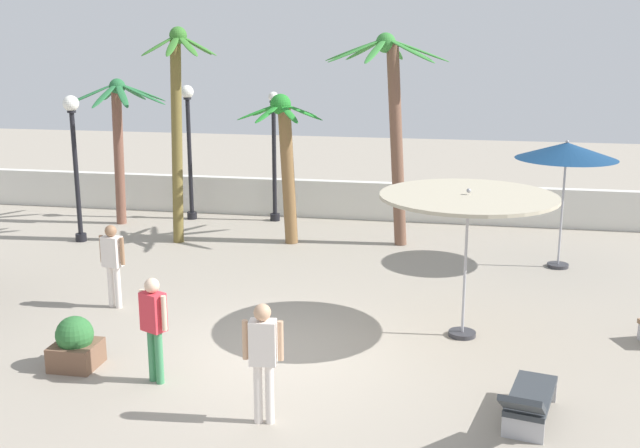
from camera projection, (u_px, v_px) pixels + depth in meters
The scene contains 16 objects.
ground_plane at pixel (281, 354), 12.90m from camera, with size 56.00×56.00×0.00m, color #9E9384.
boundary_wall at pixel (362, 200), 22.23m from camera, with size 25.20×0.30×1.09m, color silver.
patio_umbrella_0 at pixel (567, 152), 17.07m from camera, with size 2.24×2.24×2.93m.
patio_umbrella_1 at pixel (468, 202), 13.08m from camera, with size 3.03×3.03×2.67m.
palm_tree_0 at pixel (393, 111), 18.87m from camera, with size 3.10×3.08×5.25m.
palm_tree_1 at pixel (118, 128), 21.14m from camera, with size 2.82×2.82×4.05m.
palm_tree_2 at pixel (285, 149), 19.23m from camera, with size 2.15×2.16×3.79m.
palm_tree_3 at pixel (178, 110), 19.03m from camera, with size 1.95×1.96×5.39m.
lamp_post_0 at pixel (74, 148), 19.35m from camera, with size 0.40×0.40×3.74m.
lamp_post_1 at pixel (189, 137), 21.78m from camera, with size 0.37×0.37×3.83m.
lamp_post_2 at pixel (274, 154), 21.68m from camera, with size 0.28×0.28×3.67m.
lounge_chair_1 at pixel (529, 399), 10.42m from camera, with size 0.94×1.95×0.83m.
guest_0 at pixel (263, 351), 10.37m from camera, with size 0.56×0.28×1.73m.
guest_1 at pixel (112, 258), 14.87m from camera, with size 0.55×0.31×1.66m.
guest_2 at pixel (154, 320), 11.62m from camera, with size 0.51×0.37×1.67m.
planter at pixel (75, 344), 12.31m from camera, with size 0.70×0.70×0.85m.
Camera 1 is at (2.88, -11.67, 5.20)m, focal length 43.26 mm.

